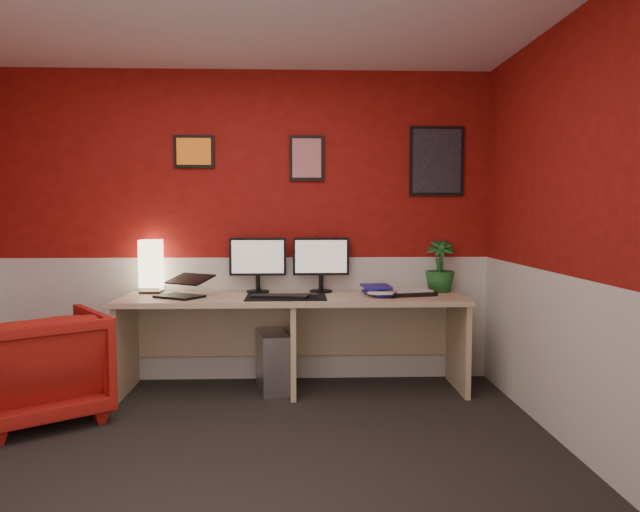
{
  "coord_description": "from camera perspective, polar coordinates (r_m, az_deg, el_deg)",
  "views": [
    {
      "loc": [
        0.43,
        -3.1,
        1.36
      ],
      "look_at": [
        0.6,
        1.21,
        1.05
      ],
      "focal_mm": 33.54,
      "sensor_mm": 36.0,
      "label": 1
    }
  ],
  "objects": [
    {
      "name": "ground",
      "position": [
        3.42,
        -9.89,
        -19.42
      ],
      "size": [
        4.0,
        3.5,
        0.01
      ],
      "primitive_type": "cube",
      "color": "black",
      "rests_on": "ground"
    },
    {
      "name": "wall_back",
      "position": [
        4.87,
        -7.33,
        2.79
      ],
      "size": [
        4.0,
        0.01,
        2.5
      ],
      "primitive_type": "cube",
      "color": "maroon",
      "rests_on": "ground"
    },
    {
      "name": "wall_front",
      "position": [
        1.42,
        -19.94,
        -0.6
      ],
      "size": [
        4.0,
        0.01,
        2.5
      ],
      "primitive_type": "cube",
      "color": "maroon",
      "rests_on": "ground"
    },
    {
      "name": "wall_right",
      "position": [
        3.48,
        24.58,
        1.92
      ],
      "size": [
        0.01,
        3.5,
        2.5
      ],
      "primitive_type": "cube",
      "color": "maroon",
      "rests_on": "ground"
    },
    {
      "name": "wainscot_back",
      "position": [
        4.94,
        -7.25,
        -5.94
      ],
      "size": [
        4.0,
        0.01,
        1.0
      ],
      "primitive_type": "cube",
      "color": "silver",
      "rests_on": "ground"
    },
    {
      "name": "wainscot_right",
      "position": [
        3.58,
        24.14,
        -10.16
      ],
      "size": [
        0.01,
        3.5,
        1.0
      ],
      "primitive_type": "cube",
      "color": "silver",
      "rests_on": "ground"
    },
    {
      "name": "desk",
      "position": [
        4.62,
        -2.54,
        -8.34
      ],
      "size": [
        2.6,
        0.65,
        0.73
      ],
      "primitive_type": "cube",
      "color": "tan",
      "rests_on": "ground"
    },
    {
      "name": "shoji_lamp",
      "position": [
        4.89,
        -15.81,
        -1.08
      ],
      "size": [
        0.16,
        0.16,
        0.4
      ],
      "primitive_type": "cube",
      "color": "#FFE5B2",
      "rests_on": "desk"
    },
    {
      "name": "laptop",
      "position": [
        4.58,
        -13.27,
        -2.52
      ],
      "size": [
        0.4,
        0.37,
        0.22
      ],
      "primitive_type": "cube",
      "rotation": [
        0.0,
        0.0,
        -0.58
      ],
      "color": "black",
      "rests_on": "desk"
    },
    {
      "name": "monitor_left",
      "position": [
        4.75,
        -5.96,
        -0.01
      ],
      "size": [
        0.45,
        0.06,
        0.58
      ],
      "primitive_type": "cube",
      "color": "black",
      "rests_on": "desk"
    },
    {
      "name": "monitor_right",
      "position": [
        4.75,
        0.1,
        0.01
      ],
      "size": [
        0.45,
        0.06,
        0.58
      ],
      "primitive_type": "cube",
      "color": "black",
      "rests_on": "desk"
    },
    {
      "name": "desk_mat",
      "position": [
        4.47,
        -3.26,
        -3.95
      ],
      "size": [
        0.6,
        0.38,
        0.01
      ],
      "primitive_type": "cube",
      "color": "black",
      "rests_on": "desk"
    },
    {
      "name": "keyboard",
      "position": [
        4.45,
        -3.86,
        -3.83
      ],
      "size": [
        0.44,
        0.21,
        0.02
      ],
      "primitive_type": "cube",
      "rotation": [
        0.0,
        0.0,
        -0.17
      ],
      "color": "black",
      "rests_on": "desk_mat"
    },
    {
      "name": "mouse",
      "position": [
        4.42,
        -0.61,
        -3.8
      ],
      "size": [
        0.06,
        0.1,
        0.03
      ],
      "primitive_type": "cube",
      "rotation": [
        0.0,
        0.0,
        0.0
      ],
      "color": "black",
      "rests_on": "desk_mat"
    },
    {
      "name": "book_bottom",
      "position": [
        4.58,
        4.67,
        -3.62
      ],
      "size": [
        0.31,
        0.37,
        0.03
      ],
      "primitive_type": "imported",
      "rotation": [
        0.0,
        0.0,
        0.25
      ],
      "color": "#292096",
      "rests_on": "desk"
    },
    {
      "name": "book_middle",
      "position": [
        4.56,
        4.94,
        -3.36
      ],
      "size": [
        0.28,
        0.32,
        0.02
      ],
      "primitive_type": "imported",
      "rotation": [
        0.0,
        0.0,
        -0.38
      ],
      "color": "silver",
      "rests_on": "book_bottom"
    },
    {
      "name": "book_top",
      "position": [
        4.59,
        4.08,
        -2.98
      ],
      "size": [
        0.22,
        0.29,
        0.03
      ],
      "primitive_type": "imported",
      "rotation": [
        0.0,
        0.0,
        0.04
      ],
      "color": "#292096",
      "rests_on": "book_middle"
    },
    {
      "name": "zen_tray",
      "position": [
        4.66,
        8.57,
        -3.51
      ],
      "size": [
        0.4,
        0.32,
        0.03
      ],
      "primitive_type": "cube",
      "rotation": [
        0.0,
        0.0,
        0.24
      ],
      "color": "black",
      "rests_on": "desk"
    },
    {
      "name": "potted_plant",
      "position": [
        4.87,
        11.37,
        -0.94
      ],
      "size": [
        0.27,
        0.27,
        0.42
      ],
      "primitive_type": "imported",
      "rotation": [
        0.0,
        0.0,
        -0.2
      ],
      "color": "#19591E",
      "rests_on": "desk"
    },
    {
      "name": "pc_tower",
      "position": [
        4.67,
        -4.56,
        -9.96
      ],
      "size": [
        0.28,
        0.48,
        0.45
      ],
      "primitive_type": "cube",
      "rotation": [
        0.0,
        0.0,
        0.19
      ],
      "color": "#99999E",
      "rests_on": "ground"
    },
    {
      "name": "armchair",
      "position": [
        4.38,
        -25.32,
        -9.49
      ],
      "size": [
        1.09,
        1.09,
        0.72
      ],
      "primitive_type": "imported",
      "rotation": [
        0.0,
        0.0,
        3.76
      ],
      "color": "#A51C15",
      "rests_on": "ground"
    },
    {
      "name": "art_left",
      "position": [
        4.93,
        -11.93,
        9.73
      ],
      "size": [
        0.32,
        0.02,
        0.26
      ],
      "primitive_type": "cube",
      "color": "orange",
      "rests_on": "wall_back"
    },
    {
      "name": "art_center",
      "position": [
        4.86,
        -1.27,
        9.31
      ],
      "size": [
        0.28,
        0.02,
        0.36
      ],
      "primitive_type": "cube",
      "color": "red",
      "rests_on": "wall_back"
    },
    {
      "name": "art_right",
      "position": [
        4.99,
        11.07,
        8.87
      ],
      "size": [
        0.44,
        0.02,
        0.56
      ],
      "primitive_type": "cube",
      "color": "black",
      "rests_on": "wall_back"
    }
  ]
}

